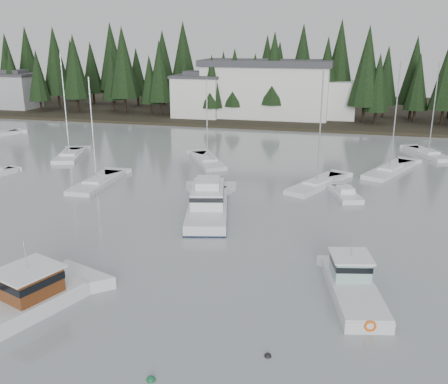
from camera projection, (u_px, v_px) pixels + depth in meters
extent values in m
cube|color=black|center=(299.00, 110.00, 111.36)|extent=(240.00, 54.00, 1.00)
cube|color=silver|center=(198.00, 97.00, 97.57)|extent=(9.00, 7.00, 7.50)
cube|color=#38383D|center=(197.00, 76.00, 96.38)|extent=(9.54, 7.42, 0.50)
cube|color=#38383D|center=(197.00, 73.00, 96.20)|extent=(4.95, 3.85, 0.80)
cube|color=#999EA0|center=(17.00, 92.00, 109.19)|extent=(8.00, 7.00, 7.00)
cube|color=#38383D|center=(15.00, 75.00, 108.07)|extent=(8.48, 7.42, 0.50)
cube|color=#38383D|center=(14.00, 72.00, 107.89)|extent=(4.40, 3.85, 0.80)
cube|color=silver|center=(266.00, 91.00, 96.98)|extent=(24.00, 10.00, 10.00)
cube|color=#38383D|center=(267.00, 63.00, 95.40)|extent=(25.00, 11.00, 1.20)
cube|color=silver|center=(329.00, 99.00, 96.51)|extent=(10.00, 8.00, 7.00)
cube|color=silver|center=(1.00, 321.00, 28.43)|extent=(6.70, 10.62, 1.46)
cube|color=#4B230F|center=(29.00, 283.00, 29.55)|extent=(3.65, 3.80, 1.57)
cube|color=white|center=(27.00, 270.00, 29.30)|extent=(4.10, 4.30, 0.13)
cube|color=black|center=(28.00, 278.00, 29.45)|extent=(3.73, 3.87, 0.45)
cylinder|color=#A5A8AD|center=(25.00, 255.00, 29.01)|extent=(0.08, 0.08, 1.79)
cube|color=silver|center=(208.00, 212.00, 45.87)|extent=(6.00, 11.87, 1.65)
cube|color=black|center=(208.00, 214.00, 45.90)|extent=(6.04, 11.93, 0.23)
cube|color=white|center=(208.00, 194.00, 45.93)|extent=(4.15, 6.41, 1.50)
cube|color=black|center=(208.00, 190.00, 45.82)|extent=(4.23, 6.48, 0.41)
cube|color=white|center=(208.00, 183.00, 45.61)|extent=(2.72, 3.36, 0.67)
cylinder|color=#A5A8AD|center=(208.00, 174.00, 45.36)|extent=(0.10, 0.10, 1.14)
cube|color=silver|center=(354.00, 298.00, 31.03)|extent=(4.33, 8.22, 1.27)
cube|color=silver|center=(355.00, 288.00, 30.82)|extent=(4.24, 8.06, 0.12)
cube|color=#8EBAAE|center=(350.00, 267.00, 32.11)|extent=(2.69, 2.77, 1.37)
cube|color=white|center=(351.00, 256.00, 31.89)|extent=(3.02, 3.13, 0.12)
cube|color=black|center=(351.00, 263.00, 32.03)|extent=(2.75, 2.82, 0.39)
cylinder|color=#A5A8AD|center=(352.00, 244.00, 31.65)|extent=(0.08, 0.08, 1.56)
torus|color=#F2590C|center=(370.00, 326.00, 27.17)|extent=(0.70, 0.28, 0.68)
cube|color=silver|center=(207.00, 163.00, 64.63)|extent=(7.08, 9.62, 1.05)
cube|color=white|center=(207.00, 158.00, 64.44)|extent=(3.27, 3.76, 0.30)
cylinder|color=#A5A8AD|center=(207.00, 120.00, 62.96)|extent=(0.14, 0.14, 10.12)
cube|color=silver|center=(390.00, 172.00, 60.32)|extent=(7.03, 10.87, 1.05)
cube|color=white|center=(390.00, 167.00, 60.13)|extent=(3.27, 4.11, 0.30)
cylinder|color=#A5A8AD|center=(395.00, 116.00, 58.31)|extent=(0.14, 0.14, 12.43)
cube|color=silver|center=(428.00, 156.00, 68.47)|extent=(5.75, 8.64, 1.05)
cube|color=white|center=(429.00, 151.00, 68.28)|extent=(2.78, 3.31, 0.30)
cylinder|color=#A5A8AD|center=(434.00, 108.00, 66.52)|extent=(0.14, 0.14, 12.02)
cube|color=silver|center=(317.00, 186.00, 54.45)|extent=(6.42, 9.96, 1.05)
cube|color=white|center=(317.00, 181.00, 54.25)|extent=(3.02, 3.77, 0.30)
cylinder|color=#A5A8AD|center=(320.00, 128.00, 52.52)|extent=(0.14, 0.14, 11.85)
cube|color=silver|center=(70.00, 158.00, 67.47)|extent=(5.23, 8.65, 1.05)
cube|color=white|center=(69.00, 153.00, 67.28)|extent=(2.78, 3.26, 0.30)
cylinder|color=#A5A8AD|center=(65.00, 104.00, 65.34)|extent=(0.14, 0.14, 13.30)
cube|color=silver|center=(97.00, 185.00, 55.03)|extent=(3.12, 9.12, 1.05)
cube|color=white|center=(96.00, 179.00, 54.84)|extent=(2.09, 3.13, 0.30)
cylinder|color=#A5A8AD|center=(93.00, 130.00, 53.21)|extent=(0.14, 0.14, 11.15)
cube|color=silver|center=(345.00, 196.00, 50.92)|extent=(3.79, 5.84, 0.90)
cube|color=white|center=(345.00, 190.00, 50.71)|extent=(1.96, 2.12, 0.55)
sphere|color=#145933|center=(151.00, 380.00, 23.72)|extent=(0.45, 0.45, 0.45)
sphere|color=black|center=(268.00, 356.00, 25.49)|extent=(0.38, 0.38, 0.38)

